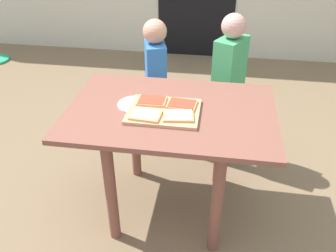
% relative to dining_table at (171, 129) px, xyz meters
% --- Properties ---
extents(ground_plane, '(16.00, 16.00, 0.00)m').
position_rel_dining_table_xyz_m(ground_plane, '(0.00, 0.00, -0.60)').
color(ground_plane, '#7D654A').
extents(dining_table, '(1.13, 0.76, 0.72)m').
position_rel_dining_table_xyz_m(dining_table, '(0.00, 0.00, 0.00)').
color(dining_table, brown).
rests_on(dining_table, ground).
extents(cutting_board, '(0.38, 0.30, 0.02)m').
position_rel_dining_table_xyz_m(cutting_board, '(-0.03, -0.04, 0.13)').
color(cutting_board, tan).
rests_on(cutting_board, dining_table).
extents(pizza_slice_far_left, '(0.16, 0.12, 0.01)m').
position_rel_dining_table_xyz_m(pizza_slice_far_left, '(-0.11, 0.04, 0.15)').
color(pizza_slice_far_left, tan).
rests_on(pizza_slice_far_left, cutting_board).
extents(pizza_slice_near_left, '(0.16, 0.13, 0.01)m').
position_rel_dining_table_xyz_m(pizza_slice_near_left, '(-0.11, -0.12, 0.15)').
color(pizza_slice_near_left, tan).
rests_on(pizza_slice_near_left, cutting_board).
extents(pizza_slice_far_right, '(0.17, 0.13, 0.01)m').
position_rel_dining_table_xyz_m(pizza_slice_far_right, '(0.06, 0.02, 0.15)').
color(pizza_slice_far_right, tan).
rests_on(pizza_slice_far_right, cutting_board).
extents(pizza_slice_near_right, '(0.17, 0.13, 0.01)m').
position_rel_dining_table_xyz_m(pizza_slice_near_right, '(0.05, -0.10, 0.15)').
color(pizza_slice_near_right, tan).
rests_on(pizza_slice_near_right, cutting_board).
extents(plate_white_left, '(0.19, 0.19, 0.01)m').
position_rel_dining_table_xyz_m(plate_white_left, '(-0.21, 0.02, 0.13)').
color(plate_white_left, white).
rests_on(plate_white_left, dining_table).
extents(child_left, '(0.20, 0.27, 0.98)m').
position_rel_dining_table_xyz_m(child_left, '(-0.23, 0.78, -0.04)').
color(child_left, '#432251').
rests_on(child_left, ground).
extents(child_right, '(0.23, 0.28, 1.09)m').
position_rel_dining_table_xyz_m(child_right, '(0.31, 0.59, 0.02)').
color(child_right, '#43235D').
rests_on(child_right, ground).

